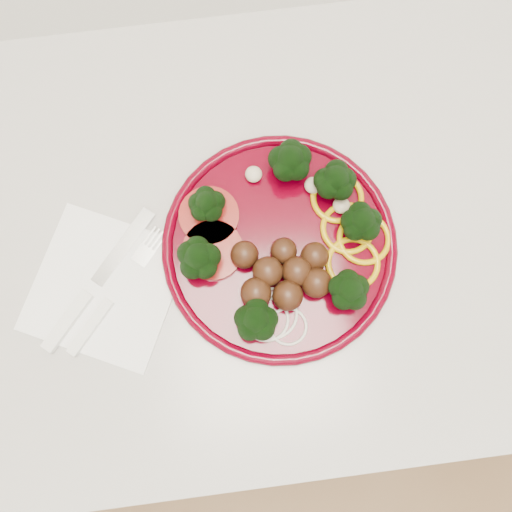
{
  "coord_description": "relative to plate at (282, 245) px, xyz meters",
  "views": [
    {
      "loc": [
        -0.16,
        1.53,
        1.58
      ],
      "look_at": [
        -0.14,
        1.66,
        0.92
      ],
      "focal_mm": 40.0,
      "sensor_mm": 36.0,
      "label": 1
    }
  ],
  "objects": [
    {
      "name": "knife",
      "position": [
        -0.24,
        -0.03,
        -0.01
      ],
      "size": [
        0.15,
        0.16,
        0.01
      ],
      "rotation": [
        0.0,
        0.0,
        0.85
      ],
      "color": "silver",
      "rests_on": "napkin"
    },
    {
      "name": "fork",
      "position": [
        -0.22,
        -0.05,
        -0.01
      ],
      "size": [
        0.13,
        0.15,
        0.01
      ],
      "rotation": [
        0.0,
        0.0,
        0.85
      ],
      "color": "white",
      "rests_on": "napkin"
    },
    {
      "name": "plate",
      "position": [
        0.0,
        0.0,
        0.0
      ],
      "size": [
        0.29,
        0.29,
        0.06
      ],
      "rotation": [
        0.0,
        0.0,
        -0.25
      ],
      "color": "#4F000E",
      "rests_on": "counter"
    },
    {
      "name": "counter",
      "position": [
        0.11,
        0.03,
        -0.47
      ],
      "size": [
        2.4,
        0.6,
        0.9
      ],
      "color": "silver",
      "rests_on": "ground"
    },
    {
      "name": "napkin",
      "position": [
        -0.22,
        -0.02,
        -0.02
      ],
      "size": [
        0.22,
        0.22,
        0.0
      ],
      "primitive_type": "cube",
      "rotation": [
        0.0,
        0.0,
        1.11
      ],
      "color": "white",
      "rests_on": "counter"
    }
  ]
}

